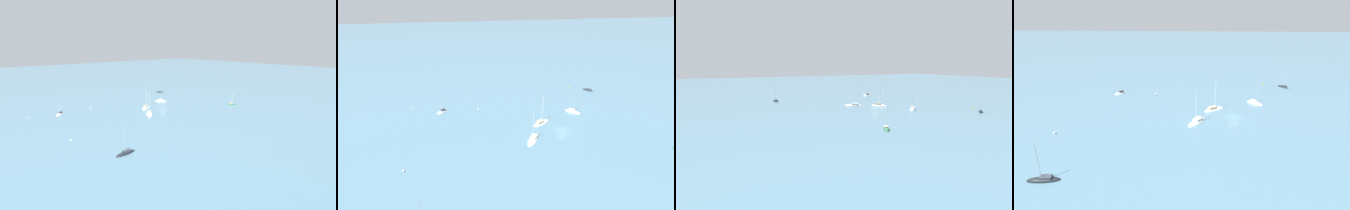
{
  "view_description": "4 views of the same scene",
  "coord_description": "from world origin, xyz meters",
  "views": [
    {
      "loc": [
        80.14,
        95.1,
        31.42
      ],
      "look_at": [
        -1.28,
        2.29,
        1.94
      ],
      "focal_mm": 28.0,
      "sensor_mm": 36.0,
      "label": 1
    },
    {
      "loc": [
        33.09,
        74.74,
        46.52
      ],
      "look_at": [
        17.06,
        -17.17,
        3.26
      ],
      "focal_mm": 28.0,
      "sensor_mm": 36.0,
      "label": 2
    },
    {
      "loc": [
        -94.38,
        63.07,
        19.59
      ],
      "look_at": [
        1.5,
        14.67,
        2.58
      ],
      "focal_mm": 28.0,
      "sensor_mm": 36.0,
      "label": 3
    },
    {
      "loc": [
        13.02,
        76.6,
        32.94
      ],
      "look_at": [
        16.56,
        -2.56,
        2.92
      ],
      "focal_mm": 28.0,
      "sensor_mm": 36.0,
      "label": 4
    }
  ],
  "objects": [
    {
      "name": "ground_plane",
      "position": [
        0.0,
        0.0,
        0.0
      ],
      "size": [
        600.0,
        600.0,
        0.0
      ],
      "primitive_type": "plane",
      "color": "slate"
    },
    {
      "name": "sailboat_1",
      "position": [
        5.96,
        -6.0,
        0.13
      ],
      "size": [
        7.83,
        6.21,
        11.81
      ],
      "rotation": [
        0.0,
        0.0,
        3.72
      ],
      "color": "white",
      "rests_on": "ground_plane"
    },
    {
      "name": "sailboat_2",
      "position": [
        -9.13,
        -12.85,
        0.11
      ],
      "size": [
        5.92,
        5.73,
        8.85
      ],
      "rotation": [
        0.0,
        0.0,
        2.39
      ],
      "color": "silver",
      "rests_on": "ground_plane"
    },
    {
      "name": "sailboat_3",
      "position": [
        11.8,
        4.41,
        0.13
      ],
      "size": [
        6.66,
        8.26,
        11.25
      ],
      "rotation": [
        0.0,
        0.0,
        0.99
      ],
      "color": "silver",
      "rests_on": "ground_plane"
    },
    {
      "name": "sailboat_4",
      "position": [
        42.07,
        -21.71,
        0.11
      ],
      "size": [
        4.76,
        4.13,
        6.18
      ],
      "rotation": [
        0.0,
        0.0,
        0.64
      ],
      "color": "silver",
      "rests_on": "ground_plane"
    },
    {
      "name": "sailboat_6",
      "position": [
        -25.89,
        -33.93,
        0.1
      ],
      "size": [
        4.52,
        5.17,
        6.57
      ],
      "rotation": [
        0.0,
        0.0,
        5.38
      ],
      "color": "black",
      "rests_on": "ground_plane"
    },
    {
      "name": "mooring_buoy_0",
      "position": [
        54.25,
        -25.98,
        0.27
      ],
      "size": [
        0.55,
        0.55,
        0.55
      ],
      "color": "white",
      "rests_on": "ground_plane"
    },
    {
      "name": "mooring_buoy_1",
      "position": [
        27.73,
        -21.19,
        0.37
      ],
      "size": [
        0.73,
        0.73,
        0.73
      ],
      "color": "white",
      "rests_on": "ground_plane"
    },
    {
      "name": "mooring_buoy_2",
      "position": [
        -18.6,
        -39.09,
        0.28
      ],
      "size": [
        0.57,
        0.57,
        0.57
      ],
      "color": "yellow",
      "rests_on": "ground_plane"
    },
    {
      "name": "mooring_buoy_3",
      "position": [
        50.86,
        13.7,
        0.31
      ],
      "size": [
        0.61,
        0.61,
        0.61
      ],
      "color": "white",
      "rests_on": "ground_plane"
    }
  ]
}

